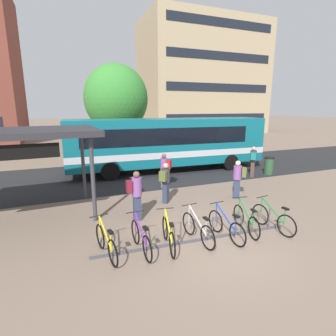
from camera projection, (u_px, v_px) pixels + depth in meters
ground at (217, 245)px, 7.56m from camera, size 200.00×200.00×0.00m
bus_lane_asphalt at (135, 173)px, 15.76m from camera, size 80.00×7.20×0.01m
city_bus at (169, 142)px, 16.15m from camera, size 12.13×3.13×3.20m
bike_rack at (197, 238)px, 7.76m from camera, size 6.10×0.43×0.70m
parked_bicycle_yellow_0 at (106, 243)px, 6.89m from camera, size 0.52×1.71×0.99m
parked_bicycle_purple_1 at (141, 239)px, 7.12m from camera, size 0.52×1.72×0.99m
parked_bicycle_yellow_2 at (168, 235)px, 7.34m from camera, size 0.52×1.70×0.99m
parked_bicycle_silver_3 at (198, 229)px, 7.68m from camera, size 0.52×1.72×0.99m
parked_bicycle_blue_4 at (226, 227)px, 7.86m from camera, size 0.52×1.72×0.99m
parked_bicycle_green_5 at (246, 220)px, 8.29m from camera, size 0.52×1.70×0.99m
parked_bicycle_green_6 at (273, 219)px, 8.40m from camera, size 0.52×1.72×0.99m
transit_shelter at (0, 136)px, 8.54m from camera, size 6.28×3.61×3.14m
commuter_olive_pack_0 at (165, 180)px, 10.66m from camera, size 0.59×0.58×1.68m
commuter_maroon_pack_1 at (136, 192)px, 9.00m from camera, size 0.53×0.35×1.76m
commuter_red_pack_2 at (165, 168)px, 12.79m from camera, size 0.60×0.57×1.69m
commuter_teal_pack_3 at (253, 160)px, 14.73m from camera, size 0.57×0.60×1.74m
commuter_olive_pack_4 at (238, 177)px, 11.25m from camera, size 0.61×0.53×1.67m
trash_bin at (269, 166)px, 15.47m from camera, size 0.55×0.55×1.03m
street_tree_0 at (116, 99)px, 20.74m from camera, size 4.97×4.97×7.19m
building_right_wing at (202, 79)px, 40.64m from camera, size 18.12×10.43×16.38m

